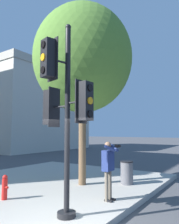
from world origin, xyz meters
TOP-DOWN VIEW (x-y plane):
  - sidewalk_corner at (3.50, 3.50)m, footprint 8.00×8.00m
  - traffic_signal_pole at (0.51, 0.49)m, footprint 0.94×1.45m
  - person_photographer at (2.29, 0.24)m, footprint 0.50×0.53m
  - street_tree at (3.42, 2.02)m, footprint 3.92×3.92m
  - fire_hydrant at (0.62, 2.85)m, footprint 0.16×0.22m
  - trash_bin at (4.44, 0.64)m, footprint 0.50×0.50m
  - building_right at (15.46, 18.42)m, footprint 12.85×8.54m

SIDE VIEW (x-z plane):
  - sidewalk_corner at x=3.50m, z-range 0.00..0.18m
  - fire_hydrant at x=0.62m, z-range 0.18..0.90m
  - trash_bin at x=4.44m, z-range 0.18..1.05m
  - person_photographer at x=2.29m, z-range 0.35..2.06m
  - traffic_signal_pole at x=0.51m, z-range 0.49..5.23m
  - building_right at x=15.46m, z-range 0.01..10.07m
  - street_tree at x=3.42m, z-range 1.55..8.63m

